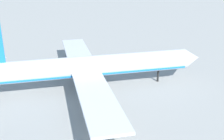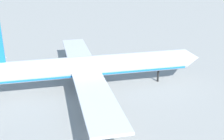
# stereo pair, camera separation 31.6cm
# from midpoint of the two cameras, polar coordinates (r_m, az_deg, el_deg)

# --- Properties ---
(ground_plane) EXTENTS (600.00, 600.00, 0.00)m
(ground_plane) POSITION_cam_midpoint_polar(r_m,az_deg,el_deg) (92.10, -3.41, -3.59)
(ground_plane) COLOR #9E9E99
(airliner) EXTENTS (74.72, 76.22, 24.10)m
(airliner) POSITION_cam_midpoint_polar(r_m,az_deg,el_deg) (89.04, -4.31, 0.66)
(airliner) COLOR silver
(airliner) RESTS_ON ground
(traffic_cone_0) EXTENTS (0.36, 0.36, 0.55)m
(traffic_cone_0) POSITION_cam_midpoint_polar(r_m,az_deg,el_deg) (128.21, 10.69, 3.31)
(traffic_cone_0) COLOR orange
(traffic_cone_0) RESTS_ON ground
(traffic_cone_1) EXTENTS (0.36, 0.36, 0.55)m
(traffic_cone_1) POSITION_cam_midpoint_polar(r_m,az_deg,el_deg) (128.66, -22.04, 2.18)
(traffic_cone_1) COLOR orange
(traffic_cone_1) RESTS_ON ground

